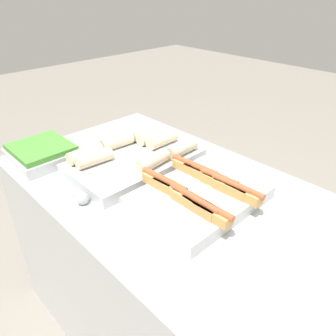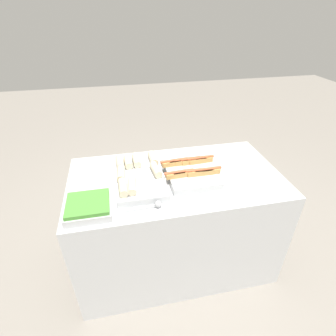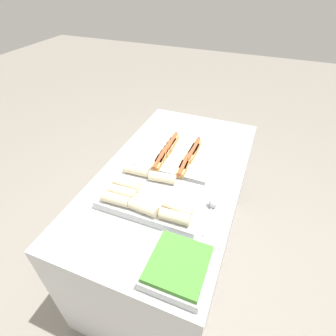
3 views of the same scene
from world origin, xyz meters
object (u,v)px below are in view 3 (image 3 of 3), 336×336
Objects in this scene: tray_hotdogs at (177,158)px; tray_side_front at (178,267)px; serving_spoon_near at (212,207)px; tray_wraps at (151,197)px.

tray_hotdogs reaches higher than tray_side_front.
tray_wraps is at bearing 102.51° from serving_spoon_near.
tray_side_front is 1.19× the size of serving_spoon_near.
tray_hotdogs is 0.75m from tray_side_front.
serving_spoon_near is (0.40, -0.05, -0.02)m from tray_side_front.
tray_hotdogs is 0.44m from serving_spoon_near.
tray_wraps is (-0.38, 0.01, 0.00)m from tray_hotdogs.
tray_hotdogs is at bearing 20.43° from tray_side_front.
tray_wraps is at bearing 178.67° from tray_hotdogs.
serving_spoon_near is at bearing -6.60° from tray_side_front.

